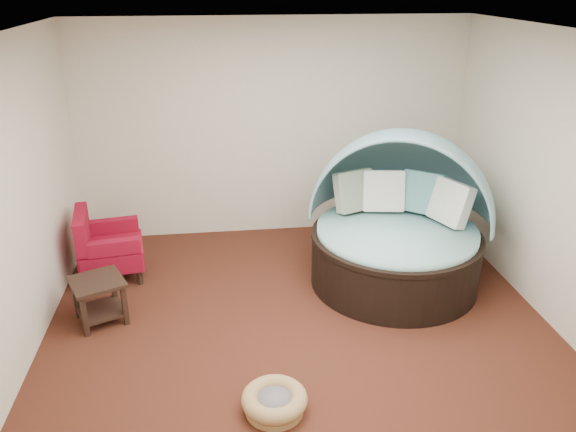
{
  "coord_description": "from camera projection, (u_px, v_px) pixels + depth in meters",
  "views": [
    {
      "loc": [
        -0.73,
        -4.55,
        3.23
      ],
      "look_at": [
        -0.06,
        0.6,
        1.0
      ],
      "focal_mm": 35.0,
      "sensor_mm": 36.0,
      "label": 1
    }
  ],
  "objects": [
    {
      "name": "floor",
      "position": [
        302.0,
        333.0,
        5.5
      ],
      "size": [
        5.0,
        5.0,
        0.0
      ],
      "primitive_type": "plane",
      "color": "#4D2316",
      "rests_on": "ground"
    },
    {
      "name": "wall_back",
      "position": [
        274.0,
        130.0,
        7.23
      ],
      "size": [
        5.0,
        0.0,
        5.0
      ],
      "primitive_type": "plane",
      "rotation": [
        1.57,
        0.0,
        0.0
      ],
      "color": "beige",
      "rests_on": "floor"
    },
    {
      "name": "wall_front",
      "position": [
        384.0,
        393.0,
        2.67
      ],
      "size": [
        5.0,
        0.0,
        5.0
      ],
      "primitive_type": "plane",
      "rotation": [
        -1.57,
        0.0,
        0.0
      ],
      "color": "beige",
      "rests_on": "floor"
    },
    {
      "name": "wall_left",
      "position": [
        6.0,
        215.0,
        4.66
      ],
      "size": [
        0.0,
        5.0,
        5.0
      ],
      "primitive_type": "plane",
      "rotation": [
        1.57,
        0.0,
        1.57
      ],
      "color": "beige",
      "rests_on": "floor"
    },
    {
      "name": "wall_right",
      "position": [
        567.0,
        188.0,
        5.25
      ],
      "size": [
        0.0,
        5.0,
        5.0
      ],
      "primitive_type": "plane",
      "rotation": [
        1.57,
        0.0,
        -1.57
      ],
      "color": "beige",
      "rests_on": "floor"
    },
    {
      "name": "ceiling",
      "position": [
        305.0,
        35.0,
        4.4
      ],
      "size": [
        5.0,
        5.0,
        0.0
      ],
      "primitive_type": "plane",
      "rotation": [
        3.14,
        0.0,
        0.0
      ],
      "color": "white",
      "rests_on": "wall_back"
    },
    {
      "name": "canopy_daybed",
      "position": [
        399.0,
        214.0,
        6.21
      ],
      "size": [
        2.5,
        2.47,
        1.73
      ],
      "rotation": [
        0.0,
        0.0,
        -0.41
      ],
      "color": "black",
      "rests_on": "floor"
    },
    {
      "name": "pet_basket",
      "position": [
        274.0,
        401.0,
        4.49
      ],
      "size": [
        0.56,
        0.56,
        0.19
      ],
      "rotation": [
        0.0,
        0.0,
        -0.04
      ],
      "color": "#9A7646",
      "rests_on": "floor"
    },
    {
      "name": "red_armchair",
      "position": [
        106.0,
        246.0,
        6.41
      ],
      "size": [
        0.81,
        0.81,
        0.83
      ],
      "rotation": [
        0.0,
        0.0,
        0.15
      ],
      "color": "black",
      "rests_on": "floor"
    },
    {
      "name": "side_table",
      "position": [
        99.0,
        295.0,
        5.6
      ],
      "size": [
        0.64,
        0.64,
        0.47
      ],
      "rotation": [
        0.0,
        0.0,
        0.42
      ],
      "color": "black",
      "rests_on": "floor"
    }
  ]
}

